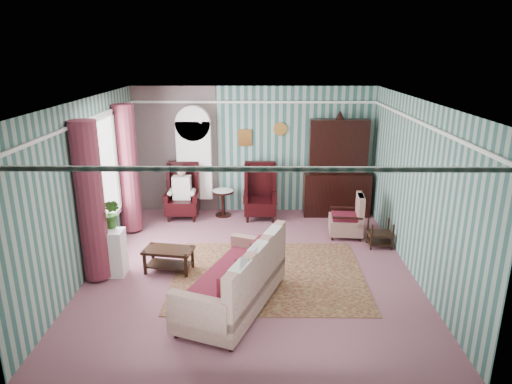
{
  "coord_description": "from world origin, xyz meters",
  "views": [
    {
      "loc": [
        0.16,
        -7.28,
        3.67
      ],
      "look_at": [
        0.08,
        0.6,
        1.2
      ],
      "focal_mm": 32.0,
      "sensor_mm": 36.0,
      "label": 1
    }
  ],
  "objects_px": {
    "bookcase": "(195,166)",
    "wingback_left": "(182,191)",
    "floral_armchair": "(346,211)",
    "round_side_table": "(223,203)",
    "coffee_table": "(169,260)",
    "nest_table": "(380,234)",
    "seated_woman": "(182,193)",
    "plant_stand": "(108,253)",
    "dresser_hutch": "(338,165)",
    "wingback_right": "(260,192)",
    "sofa": "(232,273)"
  },
  "relations": [
    {
      "from": "bookcase",
      "to": "wingback_left",
      "type": "height_order",
      "value": "bookcase"
    },
    {
      "from": "wingback_left",
      "to": "floral_armchair",
      "type": "relative_size",
      "value": 1.15
    },
    {
      "from": "round_side_table",
      "to": "coffee_table",
      "type": "distance_m",
      "value": 2.86
    },
    {
      "from": "nest_table",
      "to": "wingback_left",
      "type": "bearing_deg",
      "value": 159.15
    },
    {
      "from": "seated_woman",
      "to": "coffee_table",
      "type": "xyz_separation_m",
      "value": [
        0.18,
        -2.61,
        -0.38
      ]
    },
    {
      "from": "round_side_table",
      "to": "plant_stand",
      "type": "height_order",
      "value": "plant_stand"
    },
    {
      "from": "bookcase",
      "to": "dresser_hutch",
      "type": "distance_m",
      "value": 3.25
    },
    {
      "from": "wingback_right",
      "to": "floral_armchair",
      "type": "distance_m",
      "value": 2.02
    },
    {
      "from": "nest_table",
      "to": "floral_armchair",
      "type": "xyz_separation_m",
      "value": [
        -0.57,
        0.54,
        0.27
      ]
    },
    {
      "from": "nest_table",
      "to": "seated_woman",
      "type": "bearing_deg",
      "value": 159.15
    },
    {
      "from": "dresser_hutch",
      "to": "wingback_right",
      "type": "relative_size",
      "value": 1.89
    },
    {
      "from": "dresser_hutch",
      "to": "plant_stand",
      "type": "distance_m",
      "value": 5.31
    },
    {
      "from": "dresser_hutch",
      "to": "coffee_table",
      "type": "relative_size",
      "value": 2.84
    },
    {
      "from": "seated_woman",
      "to": "floral_armchair",
      "type": "bearing_deg",
      "value": -16.08
    },
    {
      "from": "wingback_left",
      "to": "round_side_table",
      "type": "relative_size",
      "value": 2.08
    },
    {
      "from": "wingback_right",
      "to": "round_side_table",
      "type": "relative_size",
      "value": 2.08
    },
    {
      "from": "sofa",
      "to": "floral_armchair",
      "type": "bearing_deg",
      "value": -17.2
    },
    {
      "from": "dresser_hutch",
      "to": "plant_stand",
      "type": "relative_size",
      "value": 2.95
    },
    {
      "from": "floral_armchair",
      "to": "wingback_left",
      "type": "bearing_deg",
      "value": 78.86
    },
    {
      "from": "seated_woman",
      "to": "plant_stand",
      "type": "bearing_deg",
      "value": -106.22
    },
    {
      "from": "nest_table",
      "to": "floral_armchair",
      "type": "bearing_deg",
      "value": 136.49
    },
    {
      "from": "wingback_right",
      "to": "floral_armchair",
      "type": "xyz_separation_m",
      "value": [
        1.75,
        -1.01,
        -0.08
      ]
    },
    {
      "from": "wingback_left",
      "to": "coffee_table",
      "type": "height_order",
      "value": "wingback_left"
    },
    {
      "from": "wingback_right",
      "to": "plant_stand",
      "type": "bearing_deg",
      "value": -132.84
    },
    {
      "from": "wingback_left",
      "to": "nest_table",
      "type": "relative_size",
      "value": 2.31
    },
    {
      "from": "wingback_right",
      "to": "seated_woman",
      "type": "xyz_separation_m",
      "value": [
        -1.75,
        0.0,
        -0.04
      ]
    },
    {
      "from": "round_side_table",
      "to": "bookcase",
      "type": "bearing_deg",
      "value": 159.73
    },
    {
      "from": "seated_woman",
      "to": "plant_stand",
      "type": "distance_m",
      "value": 2.87
    },
    {
      "from": "bookcase",
      "to": "plant_stand",
      "type": "distance_m",
      "value": 3.39
    },
    {
      "from": "round_side_table",
      "to": "seated_woman",
      "type": "bearing_deg",
      "value": -170.54
    },
    {
      "from": "sofa",
      "to": "wingback_right",
      "type": "bearing_deg",
      "value": 14.61
    },
    {
      "from": "nest_table",
      "to": "wingback_right",
      "type": "bearing_deg",
      "value": 146.25
    },
    {
      "from": "nest_table",
      "to": "sofa",
      "type": "bearing_deg",
      "value": -140.73
    },
    {
      "from": "bookcase",
      "to": "floral_armchair",
      "type": "bearing_deg",
      "value": -23.29
    },
    {
      "from": "wingback_left",
      "to": "coffee_table",
      "type": "xyz_separation_m",
      "value": [
        0.18,
        -2.61,
        -0.42
      ]
    },
    {
      "from": "wingback_left",
      "to": "round_side_table",
      "type": "height_order",
      "value": "wingback_left"
    },
    {
      "from": "wingback_left",
      "to": "round_side_table",
      "type": "xyz_separation_m",
      "value": [
        0.9,
        0.15,
        -0.33
      ]
    },
    {
      "from": "dresser_hutch",
      "to": "round_side_table",
      "type": "height_order",
      "value": "dresser_hutch"
    },
    {
      "from": "sofa",
      "to": "floral_armchair",
      "type": "height_order",
      "value": "sofa"
    },
    {
      "from": "wingback_right",
      "to": "round_side_table",
      "type": "distance_m",
      "value": 0.92
    },
    {
      "from": "wingback_left",
      "to": "round_side_table",
      "type": "distance_m",
      "value": 0.97
    },
    {
      "from": "round_side_table",
      "to": "coffee_table",
      "type": "relative_size",
      "value": 0.72
    },
    {
      "from": "dresser_hutch",
      "to": "sofa",
      "type": "xyz_separation_m",
      "value": [
        -2.15,
        -4.04,
        -0.62
      ]
    },
    {
      "from": "coffee_table",
      "to": "nest_table",
      "type": "bearing_deg",
      "value": 15.31
    },
    {
      "from": "plant_stand",
      "to": "dresser_hutch",
      "type": "bearing_deg",
      "value": 35.08
    },
    {
      "from": "plant_stand",
      "to": "coffee_table",
      "type": "relative_size",
      "value": 0.96
    },
    {
      "from": "wingback_left",
      "to": "plant_stand",
      "type": "height_order",
      "value": "wingback_left"
    },
    {
      "from": "round_side_table",
      "to": "floral_armchair",
      "type": "relative_size",
      "value": 0.55
    },
    {
      "from": "wingback_left",
      "to": "coffee_table",
      "type": "relative_size",
      "value": 1.51
    },
    {
      "from": "wingback_left",
      "to": "sofa",
      "type": "distance_m",
      "value": 4.01
    }
  ]
}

